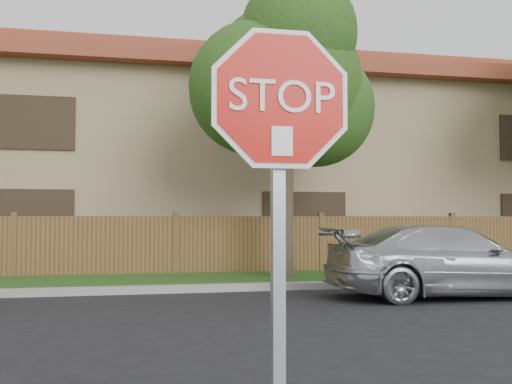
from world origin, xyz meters
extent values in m
cube|color=gray|center=(0.00, 8.15, 0.07)|extent=(70.00, 0.30, 0.15)
cube|color=#1E4714|center=(0.00, 9.80, 0.06)|extent=(70.00, 3.00, 0.12)
cube|color=#543A1D|center=(0.00, 11.40, 0.80)|extent=(70.00, 0.12, 1.60)
cube|color=tan|center=(0.00, 17.00, 3.00)|extent=(34.00, 8.00, 6.00)
cube|color=brown|center=(0.00, 17.00, 6.25)|extent=(35.20, 9.20, 0.50)
cube|color=brown|center=(0.00, 17.00, 6.85)|extent=(33.00, 5.50, 0.70)
cylinder|color=#382B21|center=(2.50, 9.70, 1.96)|extent=(0.44, 0.44, 3.92)
sphere|color=#234816|center=(2.50, 9.70, 4.90)|extent=(3.80, 3.80, 3.80)
sphere|color=#234816|center=(3.40, 10.00, 4.34)|extent=(3.00, 3.00, 3.00)
sphere|color=#234816|center=(1.70, 9.30, 4.62)|extent=(3.20, 3.20, 3.20)
sphere|color=#234816|center=(2.70, 9.10, 5.95)|extent=(2.80, 2.80, 2.80)
cube|color=gray|center=(-0.50, -1.44, 1.25)|extent=(0.06, 0.06, 2.30)
cylinder|color=white|center=(-0.50, -1.50, 2.15)|extent=(1.01, 0.02, 1.01)
cylinder|color=red|center=(-0.50, -1.51, 2.15)|extent=(0.93, 0.02, 0.93)
cube|color=white|center=(-0.50, -1.53, 1.93)|extent=(0.11, 0.00, 0.15)
imported|color=#A4A7AB|center=(4.92, 6.29, 0.70)|extent=(4.93, 2.17, 1.41)
camera|label=1|loc=(-1.26, -4.43, 1.54)|focal=42.00mm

